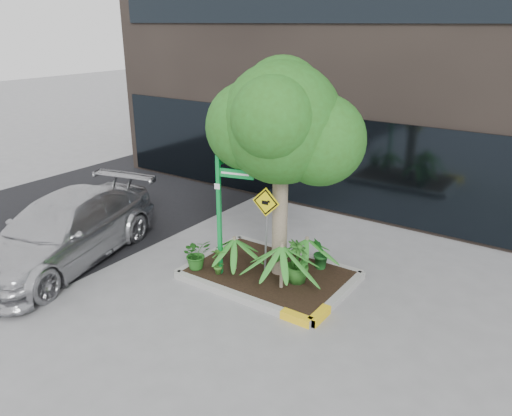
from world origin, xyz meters
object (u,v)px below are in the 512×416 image
Objects in this scene: cattle_sign at (266,218)px; tree at (282,123)px; street_sign_post at (222,205)px; parked_car at (63,231)px.

tree is at bearing 70.82° from cattle_sign.
street_sign_post is at bearing -143.92° from tree.
parked_car is at bearing -154.90° from tree.
cattle_sign is (0.83, 0.31, -0.19)m from street_sign_post.
tree is 1.98m from street_sign_post.
tree is at bearing 11.79° from parked_car.
parked_car is 3.78m from street_sign_post.
tree is at bearing 21.92° from street_sign_post.
street_sign_post is at bearing -164.44° from cattle_sign.
tree is 2.32× the size of cattle_sign.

